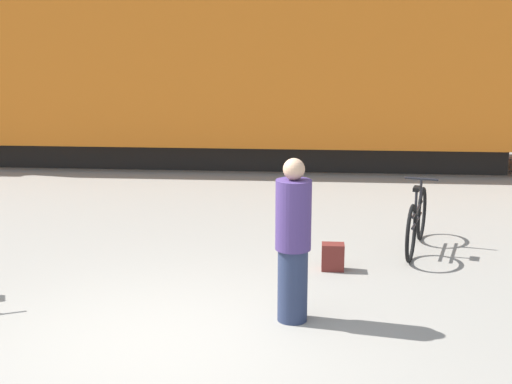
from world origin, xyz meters
name	(u,v)px	position (x,y,z in m)	size (l,w,h in m)	color
ground_plane	(161,341)	(0.00, 0.00, 0.00)	(80.00, 80.00, 0.00)	gray
freight_train	(251,43)	(0.00, 9.72, 2.65)	(41.33, 3.14, 5.12)	black
rail_near	(248,167)	(0.00, 9.00, 0.01)	(53.33, 0.07, 0.01)	#4C4238
rail_far	(253,156)	(0.00, 10.43, 0.01)	(53.33, 0.07, 0.01)	#4C4238
bicycle_black	(417,222)	(2.85, 3.17, 0.40)	(0.57, 1.80, 0.95)	black
person_in_purple	(293,241)	(1.25, 0.62, 0.85)	(0.36, 0.36, 1.70)	#283351
backpack	(333,257)	(1.70, 2.25, 0.17)	(0.28, 0.20, 0.34)	maroon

